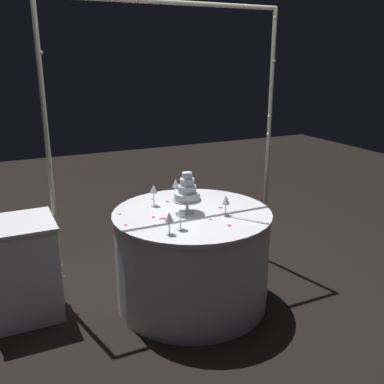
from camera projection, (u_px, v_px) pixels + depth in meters
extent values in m
plane|color=black|center=(192.00, 300.00, 3.56)|extent=(12.00, 12.00, 0.00)
cylinder|color=#B7B29E|center=(50.00, 166.00, 3.17)|extent=(0.04, 0.04, 2.30)
cylinder|color=#B7B29E|center=(268.00, 144.00, 3.96)|extent=(0.04, 0.04, 2.30)
cylinder|color=#B7B29E|center=(169.00, 2.00, 3.23)|extent=(1.93, 0.04, 0.04)
sphere|color=#F9EAB2|center=(57.00, 267.00, 3.43)|extent=(0.02, 0.02, 0.02)
sphere|color=#F9EAB2|center=(275.00, 18.00, 3.63)|extent=(0.02, 0.02, 0.02)
sphere|color=#F9EAB2|center=(62.00, 265.00, 3.41)|extent=(0.02, 0.02, 0.02)
sphere|color=#F9EAB2|center=(269.00, 110.00, 3.89)|extent=(0.02, 0.02, 0.02)
sphere|color=#F9EAB2|center=(57.00, 240.00, 3.35)|extent=(0.02, 0.02, 0.02)
sphere|color=#F9EAB2|center=(269.00, 117.00, 3.88)|extent=(0.02, 0.02, 0.02)
sphere|color=#F9EAB2|center=(142.00, 1.00, 3.16)|extent=(0.02, 0.02, 0.02)
sphere|color=#F9EAB2|center=(58.00, 228.00, 3.35)|extent=(0.02, 0.02, 0.02)
sphere|color=#F9EAB2|center=(268.00, 134.00, 3.92)|extent=(0.02, 0.02, 0.02)
sphere|color=#F9EAB2|center=(180.00, 3.00, 3.28)|extent=(0.02, 0.02, 0.02)
sphere|color=#F9EAB2|center=(52.00, 192.00, 3.24)|extent=(0.02, 0.02, 0.02)
sphere|color=#F9EAB2|center=(274.00, 61.00, 3.73)|extent=(0.02, 0.02, 0.02)
sphere|color=#F9EAB2|center=(216.00, 5.00, 3.40)|extent=(0.02, 0.02, 0.02)
sphere|color=#F9EAB2|center=(64.00, 277.00, 3.44)|extent=(0.02, 0.02, 0.02)
sphere|color=#F9EAB2|center=(270.00, 144.00, 3.97)|extent=(0.02, 0.02, 0.02)
sphere|color=#F9EAB2|center=(246.00, 6.00, 3.49)|extent=(0.02, 0.02, 0.02)
sphere|color=#F9EAB2|center=(41.00, 52.00, 2.94)|extent=(0.02, 0.02, 0.02)
sphere|color=#F9EAB2|center=(267.00, 205.00, 4.13)|extent=(0.02, 0.02, 0.02)
sphere|color=#F9EAB2|center=(276.00, 8.00, 3.62)|extent=(0.02, 0.02, 0.02)
cylinder|color=white|center=(192.00, 259.00, 3.45)|extent=(1.20, 1.20, 0.75)
cylinder|color=white|center=(192.00, 213.00, 3.34)|extent=(1.23, 1.23, 0.02)
cube|color=white|center=(22.00, 270.00, 3.27)|extent=(0.50, 0.50, 0.74)
cube|color=white|center=(16.00, 223.00, 3.16)|extent=(0.52, 0.52, 0.02)
cylinder|color=silver|center=(187.00, 212.00, 3.31)|extent=(0.11, 0.11, 0.01)
cylinder|color=silver|center=(187.00, 206.00, 3.30)|extent=(0.02, 0.02, 0.09)
cylinder|color=silver|center=(187.00, 200.00, 3.28)|extent=(0.22, 0.22, 0.01)
cylinder|color=white|center=(187.00, 196.00, 3.28)|extent=(0.20, 0.20, 0.05)
cylinder|color=white|center=(187.00, 189.00, 3.26)|extent=(0.14, 0.14, 0.06)
cylinder|color=white|center=(187.00, 182.00, 3.24)|extent=(0.11, 0.11, 0.05)
cylinder|color=white|center=(187.00, 176.00, 3.23)|extent=(0.08, 0.08, 0.05)
cylinder|color=silver|center=(154.00, 205.00, 3.48)|extent=(0.06, 0.06, 0.00)
cylinder|color=silver|center=(154.00, 199.00, 3.46)|extent=(0.01, 0.01, 0.11)
cone|color=silver|center=(154.00, 189.00, 3.43)|extent=(0.06, 0.06, 0.07)
cylinder|color=silver|center=(225.00, 215.00, 3.27)|extent=(0.06, 0.06, 0.00)
cylinder|color=silver|center=(226.00, 209.00, 3.25)|extent=(0.01, 0.01, 0.09)
cone|color=silver|center=(226.00, 200.00, 3.23)|extent=(0.06, 0.06, 0.07)
cylinder|color=silver|center=(181.00, 229.00, 3.00)|extent=(0.06, 0.06, 0.00)
cylinder|color=silver|center=(181.00, 222.00, 2.98)|extent=(0.01, 0.01, 0.10)
cone|color=silver|center=(180.00, 212.00, 2.96)|extent=(0.06, 0.06, 0.05)
cylinder|color=silver|center=(169.00, 234.00, 2.92)|extent=(0.06, 0.06, 0.00)
cylinder|color=silver|center=(169.00, 228.00, 2.90)|extent=(0.01, 0.01, 0.09)
cone|color=silver|center=(169.00, 217.00, 2.88)|extent=(0.06, 0.06, 0.06)
cylinder|color=silver|center=(176.00, 199.00, 3.64)|extent=(0.06, 0.06, 0.00)
cylinder|color=silver|center=(176.00, 193.00, 3.63)|extent=(0.01, 0.01, 0.10)
cone|color=silver|center=(176.00, 183.00, 3.60)|extent=(0.06, 0.06, 0.07)
cube|color=silver|center=(244.00, 219.00, 3.18)|extent=(0.15, 0.19, 0.01)
cube|color=white|center=(262.00, 222.00, 3.11)|extent=(0.07, 0.09, 0.01)
ellipsoid|color=#C61951|center=(153.00, 217.00, 3.22)|extent=(0.03, 0.04, 0.00)
ellipsoid|color=#C61951|center=(229.00, 225.00, 3.06)|extent=(0.03, 0.04, 0.00)
ellipsoid|color=#C61951|center=(220.00, 208.00, 3.42)|extent=(0.05, 0.04, 0.00)
ellipsoid|color=#C61951|center=(161.00, 219.00, 3.19)|extent=(0.03, 0.03, 0.00)
ellipsoid|color=#C61951|center=(168.00, 201.00, 3.57)|extent=(0.03, 0.04, 0.00)
ellipsoid|color=#C61951|center=(153.00, 199.00, 3.63)|extent=(0.03, 0.02, 0.00)
ellipsoid|color=#C61951|center=(164.00, 218.00, 3.19)|extent=(0.04, 0.05, 0.00)
ellipsoid|color=#C61951|center=(126.00, 225.00, 3.07)|extent=(0.03, 0.03, 0.00)
ellipsoid|color=#C61951|center=(210.00, 219.00, 3.18)|extent=(0.03, 0.03, 0.00)
ellipsoid|color=#C61951|center=(120.00, 214.00, 3.28)|extent=(0.03, 0.02, 0.00)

